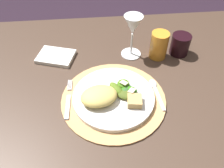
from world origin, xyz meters
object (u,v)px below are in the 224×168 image
(dinner_plate, at_px, (114,97))
(dark_tumbler, at_px, (180,44))
(fork, at_px, (68,100))
(dining_table, at_px, (100,114))
(spoon, at_px, (155,89))
(amber_tumbler, at_px, (159,45))
(wine_glass, at_px, (133,28))
(napkin, at_px, (56,57))

(dinner_plate, height_order, dark_tumbler, dark_tumbler)
(fork, distance_m, dark_tumbler, 0.47)
(dining_table, relative_size, dinner_plate, 5.33)
(dining_table, xyz_separation_m, spoon, (0.19, -0.01, 0.13))
(amber_tumbler, bearing_deg, wine_glass, 167.93)
(fork, distance_m, spoon, 0.28)
(spoon, bearing_deg, wine_glass, 104.16)
(napkin, height_order, amber_tumbler, amber_tumbler)
(napkin, xyz_separation_m, wine_glass, (0.29, -0.00, 0.11))
(fork, xyz_separation_m, wine_glass, (0.23, 0.22, 0.11))
(spoon, height_order, napkin, napkin)
(napkin, distance_m, dark_tumbler, 0.47)
(wine_glass, bearing_deg, dinner_plate, -112.14)
(fork, xyz_separation_m, amber_tumbler, (0.33, 0.20, 0.04))
(dining_table, xyz_separation_m, amber_tumbler, (0.23, 0.16, 0.17))
(dining_table, distance_m, fork, 0.16)
(dining_table, relative_size, fork, 8.45)
(dinner_plate, distance_m, wine_glass, 0.26)
(wine_glass, bearing_deg, dining_table, -126.22)
(dark_tumbler, bearing_deg, wine_glass, 177.50)
(napkin, bearing_deg, fork, -76.33)
(wine_glass, xyz_separation_m, dark_tumbler, (0.18, -0.01, -0.08))
(napkin, relative_size, wine_glass, 0.81)
(dining_table, height_order, spoon, spoon)
(wine_glass, bearing_deg, napkin, 179.01)
(dining_table, distance_m, dark_tumbler, 0.40)
(dark_tumbler, bearing_deg, spoon, -125.57)
(napkin, bearing_deg, amber_tumbler, -3.86)
(spoon, bearing_deg, amber_tumbler, 74.65)
(dinner_plate, relative_size, wine_glass, 1.57)
(fork, xyz_separation_m, spoon, (0.28, 0.02, 0.00))
(dark_tumbler, bearing_deg, dinner_plate, -142.16)
(dining_table, bearing_deg, dinner_plate, -38.66)
(napkin, relative_size, amber_tumbler, 1.28)
(fork, bearing_deg, amber_tumbler, 30.93)
(fork, height_order, spoon, spoon)
(dining_table, relative_size, spoon, 10.04)
(fork, xyz_separation_m, napkin, (-0.05, 0.22, -0.00))
(dinner_plate, distance_m, dark_tumbler, 0.35)
(wine_glass, bearing_deg, spoon, -75.84)
(amber_tumbler, bearing_deg, dinner_plate, -133.16)
(wine_glass, height_order, amber_tumbler, wine_glass)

